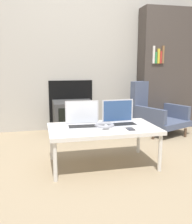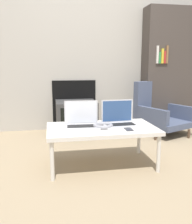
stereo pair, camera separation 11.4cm
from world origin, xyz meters
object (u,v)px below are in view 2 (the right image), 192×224
object	(u,v)px
laptop_right	(119,120)
armchair	(158,111)
laptop_left	(82,121)
headphones	(103,126)
tv	(76,117)
phone	(128,129)

from	to	relation	value
laptop_right	armchair	xyz separation A→B (m)	(0.88, 1.04, -0.13)
laptop_left	headphones	xyz separation A→B (m)	(0.20, -0.07, -0.04)
armchair	laptop_left	bearing A→B (deg)	-163.62
tv	headphones	bearing A→B (deg)	-84.14
tv	phone	bearing A→B (deg)	-75.91
tv	laptop_right	bearing A→B (deg)	-75.42
laptop_right	tv	bearing A→B (deg)	101.97
laptop_right	headphones	distance (m)	0.20
laptop_right	phone	size ratio (longest dim) A/B	2.61
headphones	tv	distance (m)	1.28
headphones	tv	size ratio (longest dim) A/B	0.34
headphones	phone	size ratio (longest dim) A/B	1.47
headphones	tv	world-z (taller)	tv
laptop_left	phone	size ratio (longest dim) A/B	2.64
tv	laptop_left	bearing A→B (deg)	-93.33
headphones	phone	xyz separation A→B (m)	(0.22, -0.12, -0.01)
laptop_right	armchair	size ratio (longest dim) A/B	0.40
headphones	armchair	distance (m)	1.54
laptop_left	headphones	distance (m)	0.21
laptop_left	armchair	size ratio (longest dim) A/B	0.41
laptop_right	phone	bearing A→B (deg)	-81.67
laptop_left	laptop_right	world-z (taller)	same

